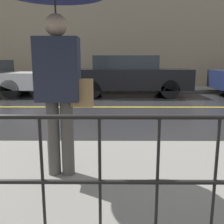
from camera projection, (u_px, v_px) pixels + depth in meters
name	position (u px, v px, depth m)	size (l,w,h in m)	color
ground_plane	(146.00, 107.00, 7.91)	(80.00, 80.00, 0.00)	#262628
sidewalk_near	(197.00, 179.00, 3.04)	(28.00, 2.54, 0.10)	gray
sidewalk_far	(134.00, 89.00, 12.32)	(28.00, 1.65, 0.10)	gray
lane_marking	(146.00, 107.00, 7.90)	(25.20, 0.12, 0.01)	gold
building_storefront	(134.00, 20.00, 12.63)	(28.00, 0.30, 6.61)	gray
pedestrian	(56.00, 17.00, 2.71)	(1.09, 1.09, 2.20)	#4C4742
car_black	(128.00, 75.00, 10.28)	(4.63, 1.79, 1.56)	black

